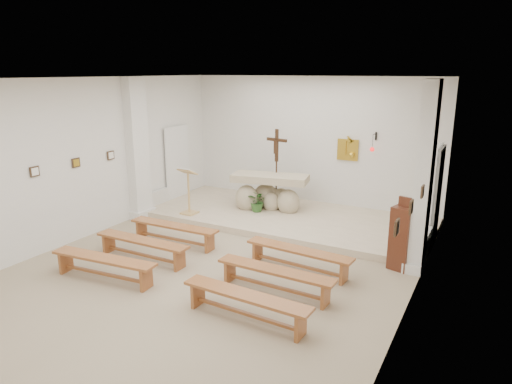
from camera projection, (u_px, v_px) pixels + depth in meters
The scene contains 29 objects.
ground at pixel (207, 273), 8.45m from camera, with size 7.00×10.00×0.00m, color tan.
wall_left at pixel (67, 163), 9.60m from camera, with size 0.02×10.00×3.50m, color white.
wall_right at pixel (410, 209), 6.40m from camera, with size 0.02×10.00×3.50m, color white.
wall_back at pixel (310, 143), 12.25m from camera, with size 7.00×0.02×3.50m, color white.
ceiling at pixel (202, 79), 7.55m from camera, with size 7.00×10.00×0.02m, color silver.
sanctuary_platform at pixel (286, 217), 11.41m from camera, with size 6.98×3.00×0.15m, color beige.
pilaster_left at pixel (138, 149), 11.24m from camera, with size 0.26×0.55×3.50m, color white.
pilaster_right at pixel (424, 179), 8.16m from camera, with size 0.26×0.55×3.50m, color white.
gold_wall_relief at pixel (348, 150), 11.77m from camera, with size 0.55×0.04×0.55m, color gold.
sanctuary_lamp at pixel (373, 147), 11.19m from camera, with size 0.11×0.36×0.44m.
station_frame_left_front at pixel (35, 171), 8.91m from camera, with size 0.03×0.20×0.20m, color #3A2919.
station_frame_left_mid at pixel (76, 163), 9.77m from camera, with size 0.03×0.20×0.20m, color #3A2919.
station_frame_left_rear at pixel (111, 155), 10.62m from camera, with size 0.03×0.20×0.20m, color #3A2919.
station_frame_right_front at pixel (397, 227), 5.74m from camera, with size 0.03×0.20×0.20m, color #3A2919.
station_frame_right_mid at pixel (411, 207), 6.59m from camera, with size 0.03×0.20×0.20m, color #3A2919.
station_frame_right_rear at pixel (423, 191), 7.44m from camera, with size 0.03×0.20×0.20m, color #3A2919.
radiator_left at pixel (158, 200), 12.25m from camera, with size 0.10×0.85×0.52m, color silver.
radiator_right at pixel (426, 244), 9.11m from camera, with size 0.10×0.85×0.52m, color silver.
altar at pixel (269, 194), 11.79m from camera, with size 2.04×1.12×1.00m.
lectern at pixel (188, 191), 11.30m from camera, with size 0.44×0.38×1.19m.
crucifix_stand at pixel (276, 162), 11.81m from camera, with size 0.61×0.27×2.04m.
potted_plant at pixel (258, 201), 11.56m from camera, with size 0.49×0.43×0.55m, color #2D5A24.
donation_pedestal at pixel (402, 238), 8.49m from camera, with size 0.47×0.47×1.41m.
bench_left_front at pixel (174, 229), 9.78m from camera, with size 2.09×0.37×0.44m.
bench_right_front at pixel (299, 254), 8.45m from camera, with size 2.11×0.49×0.44m.
bench_left_second at pixel (142, 245), 8.93m from camera, with size 2.09×0.34×0.44m.
bench_right_second at pixel (275, 275), 7.60m from camera, with size 2.10×0.39×0.44m.
bench_left_third at pixel (104, 263), 8.08m from camera, with size 2.11×0.52×0.44m.
bench_right_third at pixel (246, 301), 6.76m from camera, with size 2.10×0.43×0.44m.
Camera 1 is at (4.48, -6.42, 3.63)m, focal length 32.00 mm.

